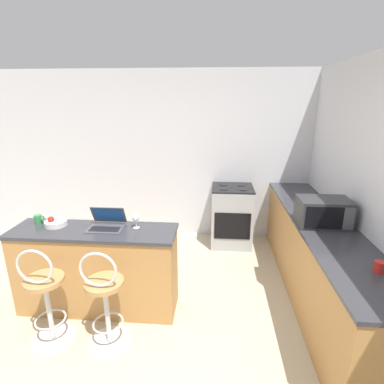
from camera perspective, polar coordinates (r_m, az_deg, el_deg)
ground_plane at (r=3.07m, az=-11.39°, el=-28.22°), size 20.00×20.00×0.00m
wall_back at (r=4.77m, az=-3.94°, el=6.78°), size 12.00×0.06×2.60m
breakfast_bar at (r=3.40m, az=-17.61°, el=-13.86°), size 1.68×0.49×0.91m
counter_right at (r=3.71m, az=22.70°, el=-11.66°), size 0.60×3.09×0.91m
bar_stool_near at (r=3.13m, az=-26.09°, el=-17.77°), size 0.40×0.40×0.99m
bar_stool_far at (r=2.91m, az=-16.21°, el=-19.44°), size 0.40×0.40×0.99m
laptop at (r=3.18m, az=-15.94°, el=-5.61°), size 0.35×0.28×0.21m
microwave at (r=3.37m, az=23.75°, el=-3.52°), size 0.51×0.34×0.28m
stove_range at (r=4.64m, az=7.55°, el=-4.51°), size 0.61×0.58×0.92m
mug_green at (r=3.55m, az=-27.21°, el=-4.62°), size 0.10×0.08×0.09m
wine_glass_short at (r=3.08m, az=-10.67°, el=-4.90°), size 0.08×0.08×0.15m
mug_red at (r=2.73m, az=32.13°, el=-11.97°), size 0.09×0.08×0.09m
fruit_bowl at (r=3.42m, az=-24.65°, el=-5.26°), size 0.22×0.22×0.11m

